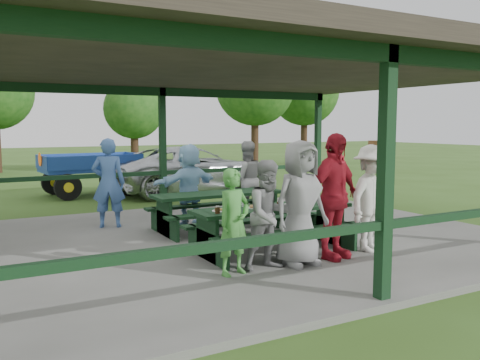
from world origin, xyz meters
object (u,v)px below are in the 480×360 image
contestant_grey_left (270,215)px  contestant_white_fedora (372,198)px  spectator_blue (109,183)px  contestant_grey_mid (300,203)px  farm_trailer (91,173)px  picnic_table_far (218,206)px  contestant_green (234,222)px  pickup_truck (190,169)px  picnic_table_near (273,222)px  contestant_red (334,196)px  spectator_lblue (189,184)px  spectator_grey (246,179)px

contestant_grey_left → contestant_white_fedora: 2.06m
spectator_blue → contestant_grey_mid: bearing=132.9°
contestant_grey_left → farm_trailer: size_ratio=0.40×
picnic_table_far → contestant_white_fedora: size_ratio=1.44×
contestant_white_fedora → contestant_green: bearing=163.4°
contestant_white_fedora → farm_trailer: 10.15m
contestant_white_fedora → spectator_blue: 5.26m
contestant_grey_mid → pickup_truck: bearing=72.4°
pickup_truck → contestant_grey_mid: bearing=159.3°
picnic_table_near → contestant_white_fedora: 1.70m
contestant_red → spectator_lblue: (-0.91, 3.59, -0.13)m
spectator_blue → spectator_grey: size_ratio=1.06×
contestant_white_fedora → pickup_truck: 9.02m
picnic_table_far → contestant_grey_mid: bearing=-91.6°
contestant_grey_left → spectator_blue: 4.37m
contestant_green → contestant_red: bearing=-13.9°
picnic_table_far → contestant_green: bearing=-112.2°
contestant_red → spectator_lblue: contestant_red is taller
contestant_grey_left → pickup_truck: (2.63, 9.10, -0.15)m
contestant_white_fedora → spectator_blue: size_ratio=1.00×
picnic_table_near → contestant_green: bearing=-143.9°
picnic_table_near → spectator_blue: size_ratio=1.50×
contestant_grey_left → farm_trailer: bearing=90.5°
contestant_white_fedora → farm_trailer: size_ratio=0.46×
contestant_white_fedora → spectator_lblue: 3.95m
contestant_green → contestant_grey_left: contestant_grey_left is taller
contestant_grey_mid → contestant_white_fedora: (1.54, 0.12, -0.04)m
picnic_table_near → picnic_table_far: bearing=90.5°
picnic_table_near → pickup_truck: (2.01, 8.22, 0.17)m
contestant_red → contestant_white_fedora: contestant_red is taller
picnic_table_near → contestant_white_fedora: size_ratio=1.50×
contestant_grey_mid → contestant_red: 0.68m
picnic_table_near → farm_trailer: (-0.97, 9.07, 0.11)m
contestant_green → contestant_grey_left: size_ratio=0.94×
contestant_white_fedora → spectator_lblue: contestant_white_fedora is taller
picnic_table_far → pickup_truck: 6.54m
spectator_lblue → contestant_green: bearing=59.2°
contestant_red → spectator_blue: bearing=106.1°
contestant_green → spectator_blue: (-0.69, 4.16, 0.17)m
contestant_green → spectator_blue: bearing=84.9°
contestant_green → spectator_lblue: bearing=62.3°
spectator_lblue → spectator_blue: 1.64m
spectator_blue → contestant_red: bearing=140.5°
spectator_lblue → farm_trailer: bearing=-101.9°
spectator_grey → spectator_lblue: bearing=20.7°
contestant_green → pickup_truck: (3.20, 9.09, -0.10)m
contestant_grey_mid → contestant_grey_left: bearing=173.1°
spectator_grey → farm_trailer: spectator_grey is taller
spectator_lblue → farm_trailer: size_ratio=0.43×
contestant_grey_left → spectator_lblue: 3.63m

